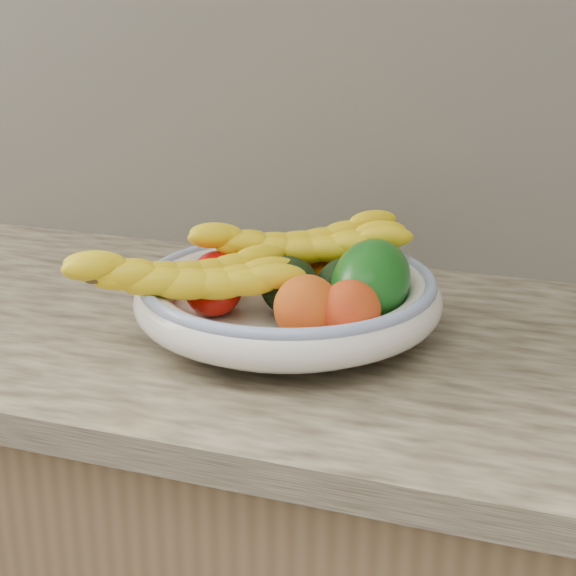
# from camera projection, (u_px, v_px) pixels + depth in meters

# --- Properties ---
(fruit_bowl) EXTENTS (0.39, 0.39, 0.08)m
(fruit_bowl) POSITION_uv_depth(u_px,v_px,m) (288.00, 296.00, 1.12)
(fruit_bowl) COLOR white
(fruit_bowl) RESTS_ON kitchen_counter
(clementine_back_left) EXTENTS (0.07, 0.07, 0.05)m
(clementine_back_left) POSITION_uv_depth(u_px,v_px,m) (294.00, 271.00, 1.20)
(clementine_back_left) COLOR #FA6705
(clementine_back_left) RESTS_ON fruit_bowl
(clementine_back_right) EXTENTS (0.05, 0.05, 0.05)m
(clementine_back_right) POSITION_uv_depth(u_px,v_px,m) (327.00, 273.00, 1.19)
(clementine_back_right) COLOR #E86304
(clementine_back_right) RESTS_ON fruit_bowl
(tomato_left) EXTENTS (0.08, 0.08, 0.06)m
(tomato_left) POSITION_uv_depth(u_px,v_px,m) (218.00, 273.00, 1.16)
(tomato_left) COLOR #B10B0A
(tomato_left) RESTS_ON fruit_bowl
(tomato_near_left) EXTENTS (0.08, 0.08, 0.07)m
(tomato_near_left) POSITION_uv_depth(u_px,v_px,m) (213.00, 290.00, 1.10)
(tomato_near_left) COLOR #B50C05
(tomato_near_left) RESTS_ON fruit_bowl
(avocado_center) EXTENTS (0.13, 0.13, 0.07)m
(avocado_center) POSITION_uv_depth(u_px,v_px,m) (290.00, 286.00, 1.11)
(avocado_center) COLOR black
(avocado_center) RESTS_ON fruit_bowl
(avocado_right) EXTENTS (0.10, 0.12, 0.07)m
(avocado_right) POSITION_uv_depth(u_px,v_px,m) (346.00, 284.00, 1.12)
(avocado_right) COLOR black
(avocado_right) RESTS_ON fruit_bowl
(green_mango) EXTENTS (0.13, 0.16, 0.13)m
(green_mango) POSITION_uv_depth(u_px,v_px,m) (371.00, 282.00, 1.09)
(green_mango) COLOR #0F5011
(green_mango) RESTS_ON fruit_bowl
(peach_front) EXTENTS (0.08, 0.08, 0.08)m
(peach_front) POSITION_uv_depth(u_px,v_px,m) (307.00, 308.00, 1.03)
(peach_front) COLOR orange
(peach_front) RESTS_ON fruit_bowl
(peach_right) EXTENTS (0.08, 0.08, 0.07)m
(peach_right) POSITION_uv_depth(u_px,v_px,m) (350.00, 310.00, 1.02)
(peach_right) COLOR orange
(peach_right) RESTS_ON fruit_bowl
(banana_bunch_back) EXTENTS (0.32, 0.24, 0.09)m
(banana_bunch_back) POSITION_uv_depth(u_px,v_px,m) (298.00, 250.00, 1.17)
(banana_bunch_back) COLOR yellow
(banana_bunch_back) RESTS_ON fruit_bowl
(banana_bunch_front) EXTENTS (0.31, 0.27, 0.08)m
(banana_bunch_front) POSITION_uv_depth(u_px,v_px,m) (184.00, 283.00, 1.06)
(banana_bunch_front) COLOR yellow
(banana_bunch_front) RESTS_ON fruit_bowl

